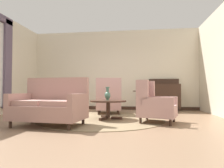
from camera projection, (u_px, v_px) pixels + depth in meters
The scene contains 13 objects.
ground at pixel (99, 121), 4.72m from camera, with size 8.97×8.97×0.00m, color #896B51.
wall_back at pixel (114, 70), 7.70m from camera, with size 6.57×0.08×3.05m, color beige.
wall_left at pixel (2, 64), 6.06m from camera, with size 0.08×4.14×3.05m, color beige.
wall_right at pixel (224, 60), 5.24m from camera, with size 0.08×4.14×3.05m, color beige.
baseboard_back at pixel (114, 108), 7.60m from camera, with size 6.41×0.03×0.12m, color #382319.
area_rug at pixel (101, 119), 5.02m from camera, with size 3.16×3.16×0.01m, color #847051.
coffee_table at pixel (108, 104), 4.98m from camera, with size 0.91×0.91×0.48m.
porcelain_vase at pixel (108, 95), 5.05m from camera, with size 0.15×0.15×0.34m.
settee at pixel (50, 106), 4.12m from camera, with size 1.52×0.99×1.01m.
armchair_back_corner at pixel (109, 99), 6.16m from camera, with size 0.87×0.98×1.10m.
armchair_near_window at pixel (154, 104), 4.52m from camera, with size 0.98×0.94×0.96m.
side_table at pixel (140, 100), 6.05m from camera, with size 0.48×0.48×0.73m.
sideboard at pixel (164, 96), 7.13m from camera, with size 1.08×0.37×1.16m.
Camera 1 is at (0.92, -4.67, 0.73)m, focal length 31.72 mm.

